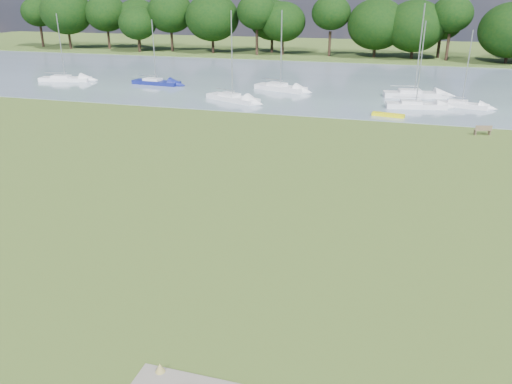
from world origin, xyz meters
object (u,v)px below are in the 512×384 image
(riverbank_bench, at_px, (483,130))
(sailboat_3, at_px, (461,103))
(sailboat_0, at_px, (65,78))
(kayak, at_px, (388,115))
(sailboat_2, at_px, (414,92))
(sailboat_9, at_px, (232,96))
(sailboat_8, at_px, (280,86))
(sailboat_4, at_px, (156,81))
(sailboat_1, at_px, (415,103))

(riverbank_bench, xyz_separation_m, sailboat_3, (-0.74, 10.80, 0.05))
(riverbank_bench, xyz_separation_m, sailboat_0, (-49.10, 13.55, 0.06))
(kayak, distance_m, sailboat_0, 42.50)
(sailboat_2, xyz_separation_m, sailboat_3, (4.57, -4.08, -0.10))
(riverbank_bench, bearing_deg, sailboat_9, 148.26)
(sailboat_8, bearing_deg, riverbank_bench, -16.85)
(kayak, xyz_separation_m, sailboat_4, (-28.81, 9.95, 0.28))
(sailboat_2, bearing_deg, sailboat_8, 169.44)
(sailboat_2, distance_m, sailboat_4, 31.10)
(kayak, height_order, sailboat_4, sailboat_4)
(sailboat_0, bearing_deg, riverbank_bench, -27.80)
(riverbank_bench, xyz_separation_m, sailboat_8, (-20.45, 14.78, 0.15))
(kayak, bearing_deg, sailboat_2, 88.80)
(sailboat_3, bearing_deg, kayak, -122.29)
(riverbank_bench, bearing_deg, kayak, 135.14)
(riverbank_bench, height_order, sailboat_2, sailboat_2)
(sailboat_4, height_order, sailboat_8, sailboat_8)
(sailboat_3, bearing_deg, riverbank_bench, -71.27)
(sailboat_0, xyz_separation_m, sailboat_4, (12.70, 0.84, 0.01))
(riverbank_bench, distance_m, sailboat_1, 10.44)
(sailboat_0, xyz_separation_m, sailboat_3, (48.36, -2.75, -0.01))
(sailboat_0, xyz_separation_m, sailboat_1, (43.91, -4.49, 0.02))
(sailboat_2, relative_size, sailboat_9, 1.07)
(sailboat_4, bearing_deg, sailboat_0, -170.34)
(sailboat_2, height_order, sailboat_8, sailboat_2)
(sailboat_0, bearing_deg, sailboat_3, -15.62)
(riverbank_bench, height_order, sailboat_0, sailboat_0)
(kayak, distance_m, sailboat_4, 30.48)
(sailboat_0, xyz_separation_m, sailboat_9, (25.20, -6.16, 0.03))
(riverbank_bench, distance_m, sailboat_2, 15.81)
(kayak, distance_m, sailboat_9, 16.57)
(sailboat_8, height_order, sailboat_9, sailboat_9)
(sailboat_9, bearing_deg, riverbank_bench, 7.74)
(sailboat_4, bearing_deg, kayak, -13.18)
(riverbank_bench, distance_m, sailboat_9, 25.01)
(riverbank_bench, bearing_deg, sailboat_4, 143.88)
(riverbank_bench, distance_m, kayak, 8.80)
(riverbank_bench, height_order, kayak, riverbank_bench)
(riverbank_bench, distance_m, sailboat_0, 50.94)
(kayak, xyz_separation_m, sailboat_8, (-12.86, 10.34, 0.36))
(sailboat_4, bearing_deg, sailboat_2, 6.80)
(riverbank_bench, height_order, sailboat_4, sailboat_4)
(sailboat_1, bearing_deg, sailboat_3, 11.79)
(sailboat_4, distance_m, sailboat_8, 15.96)
(sailboat_8, bearing_deg, sailboat_3, 7.60)
(kayak, bearing_deg, sailboat_3, 53.99)
(sailboat_9, bearing_deg, sailboat_1, 30.03)
(riverbank_bench, xyz_separation_m, sailboat_4, (-36.40, 14.39, 0.07))
(riverbank_bench, bearing_deg, sailboat_1, 105.24)
(kayak, xyz_separation_m, sailboat_2, (2.28, 10.45, 0.36))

